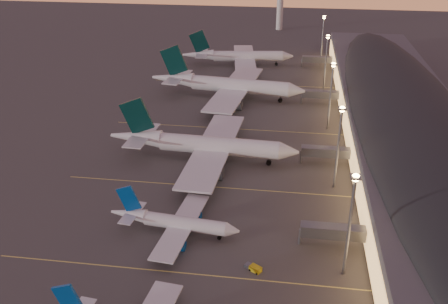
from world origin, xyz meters
TOP-DOWN VIEW (x-y plane):
  - ground at (0.00, 0.00)m, footprint 700.00×700.00m
  - airliner_narrow_north at (-5.89, 10.30)m, footprint 34.56×31.03m
  - airliner_wide_near at (-6.23, 52.94)m, footprint 63.65×57.98m
  - airliner_wide_mid at (-6.83, 114.73)m, footprint 69.38×63.64m
  - airliner_wide_far at (-7.80, 166.50)m, footprint 59.21×54.43m
  - terminal_building at (61.84, 72.47)m, footprint 56.35×255.00m
  - light_masts at (36.00, 65.00)m, footprint 2.20×217.20m
  - lane_markings at (0.00, 40.00)m, footprint 90.00×180.36m
  - baggage_tug_c at (15.61, -1.63)m, footprint 4.33×3.58m

SIDE VIEW (x-z plane):
  - ground at x=0.00m, z-range 0.00..0.00m
  - lane_markings at x=0.00m, z-range 0.01..0.01m
  - baggage_tug_c at x=15.61m, z-range -0.05..1.18m
  - airliner_narrow_north at x=-5.89m, z-range -2.98..9.36m
  - airliner_wide_far at x=-7.80m, z-range -4.60..14.36m
  - airliner_wide_near at x=-6.23m, z-range -4.94..15.44m
  - airliner_wide_mid at x=-6.83m, z-range -5.38..16.81m
  - terminal_building at x=61.84m, z-range 0.05..17.51m
  - light_masts at x=36.00m, z-range 4.60..30.50m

